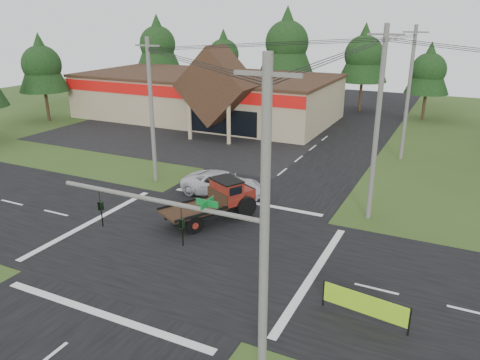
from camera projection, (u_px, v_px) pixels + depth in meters
The scene contains 19 objects.
ground at pixel (190, 245), 25.59m from camera, with size 120.00×120.00×0.00m, color #314418.
road_ns at pixel (190, 245), 25.59m from camera, with size 12.00×120.00×0.02m, color black.
road_ew at pixel (190, 245), 25.59m from camera, with size 120.00×12.00×0.02m, color black.
parking_apron at pixel (171, 139), 47.46m from camera, with size 28.00×14.00×0.02m, color black.
cvs_building at pixel (207, 95), 56.20m from camera, with size 30.40×18.20×9.19m.
traffic_signal_mast at pixel (217, 256), 15.36m from camera, with size 8.12×0.24×7.00m.
utility_pole_nr at pixel (264, 233), 14.26m from camera, with size 2.00×0.30×11.00m.
utility_pole_nw at pixel (151, 110), 33.87m from camera, with size 2.00×0.30×10.50m.
utility_pole_ne at pixel (377, 125), 27.11m from camera, with size 2.00×0.30×11.50m.
utility_pole_n at pixel (408, 93), 39.03m from camera, with size 2.00×0.30×11.20m.
tree_row_a at pixel (157, 42), 69.17m from camera, with size 6.72×6.72×12.12m.
tree_row_b at pixel (224, 53), 67.20m from camera, with size 5.60×5.60×10.10m.
tree_row_c at pixel (287, 40), 61.56m from camera, with size 7.28×7.28×13.13m.
tree_row_d at pixel (364, 53), 58.74m from camera, with size 6.16×6.16×11.11m.
tree_row_e at pixel (429, 68), 54.20m from camera, with size 5.04×5.04×9.09m.
tree_side_w at pixel (41, 63), 53.48m from camera, with size 5.60×5.60×10.10m.
antique_flatbed_truck at pixel (210, 202), 28.22m from camera, with size 2.27×5.95×2.49m, color #5F0D10, non-canonical shape.
roadside_banner at pixel (364, 307), 19.11m from camera, with size 3.70×0.11×1.26m, color #88C61A, non-canonical shape.
white_pickup at pixel (223, 184), 32.43m from camera, with size 2.67×5.79×1.61m, color silver.
Camera 1 is at (12.46, -19.43, 11.92)m, focal length 35.00 mm.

